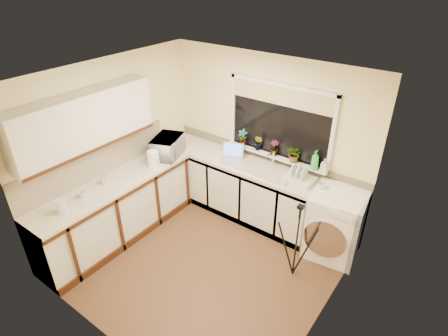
{
  "coord_description": "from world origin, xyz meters",
  "views": [
    {
      "loc": [
        2.38,
        -2.79,
        3.54
      ],
      "look_at": [
        -0.07,
        0.55,
        1.15
      ],
      "focal_mm": 29.55,
      "sensor_mm": 36.0,
      "label": 1
    }
  ],
  "objects_px": {
    "plant_a": "(243,138)",
    "plant_d": "(295,154)",
    "plant_b": "(258,143)",
    "cup_back": "(322,187)",
    "soap_bottle_green": "(315,160)",
    "soap_bottle_clear": "(324,165)",
    "dish_rack": "(299,179)",
    "plant_c": "(274,148)",
    "laptop": "(232,156)",
    "glass_jug": "(61,206)",
    "washing_machine": "(335,224)",
    "cup_left": "(82,195)",
    "tripod": "(296,241)",
    "kettle": "(153,159)",
    "microwave": "(168,146)",
    "steel_jar": "(104,180)"
  },
  "relations": [
    {
      "from": "plant_b",
      "to": "dish_rack",
      "type": "bearing_deg",
      "value": -14.43
    },
    {
      "from": "washing_machine",
      "to": "cup_left",
      "type": "xyz_separation_m",
      "value": [
        -2.63,
        -1.92,
        0.47
      ]
    },
    {
      "from": "glass_jug",
      "to": "plant_d",
      "type": "height_order",
      "value": "plant_d"
    },
    {
      "from": "washing_machine",
      "to": "glass_jug",
      "type": "xyz_separation_m",
      "value": [
        -2.54,
        -2.25,
        0.52
      ]
    },
    {
      "from": "washing_machine",
      "to": "plant_d",
      "type": "xyz_separation_m",
      "value": [
        -0.78,
        0.23,
        0.7
      ]
    },
    {
      "from": "cup_back",
      "to": "cup_left",
      "type": "height_order",
      "value": "cup_back"
    },
    {
      "from": "glass_jug",
      "to": "plant_c",
      "type": "distance_m",
      "value": 2.89
    },
    {
      "from": "glass_jug",
      "to": "plant_d",
      "type": "distance_m",
      "value": 3.05
    },
    {
      "from": "washing_machine",
      "to": "soap_bottle_green",
      "type": "relative_size",
      "value": 3.45
    },
    {
      "from": "cup_back",
      "to": "kettle",
      "type": "bearing_deg",
      "value": -159.25
    },
    {
      "from": "kettle",
      "to": "tripod",
      "type": "xyz_separation_m",
      "value": [
        2.25,
        0.14,
        -0.48
      ]
    },
    {
      "from": "washing_machine",
      "to": "microwave",
      "type": "xyz_separation_m",
      "value": [
        -2.54,
        -0.46,
        0.58
      ]
    },
    {
      "from": "microwave",
      "to": "soap_bottle_clear",
      "type": "xyz_separation_m",
      "value": [
        2.2,
        0.69,
        0.09
      ]
    },
    {
      "from": "washing_machine",
      "to": "plant_a",
      "type": "distance_m",
      "value": 1.81
    },
    {
      "from": "plant_b",
      "to": "glass_jug",
      "type": "bearing_deg",
      "value": -114.98
    },
    {
      "from": "washing_machine",
      "to": "microwave",
      "type": "distance_m",
      "value": 2.65
    },
    {
      "from": "soap_bottle_green",
      "to": "cup_left",
      "type": "relative_size",
      "value": 3.01
    },
    {
      "from": "steel_jar",
      "to": "plant_c",
      "type": "xyz_separation_m",
      "value": [
        1.55,
        1.81,
        0.2
      ]
    },
    {
      "from": "washing_machine",
      "to": "plant_d",
      "type": "height_order",
      "value": "plant_d"
    },
    {
      "from": "tripod",
      "to": "soap_bottle_clear",
      "type": "height_order",
      "value": "soap_bottle_clear"
    },
    {
      "from": "microwave",
      "to": "cup_left",
      "type": "bearing_deg",
      "value": 156.09
    },
    {
      "from": "soap_bottle_green",
      "to": "soap_bottle_clear",
      "type": "bearing_deg",
      "value": 2.62
    },
    {
      "from": "dish_rack",
      "to": "cup_back",
      "type": "relative_size",
      "value": 3.28
    },
    {
      "from": "plant_c",
      "to": "plant_d",
      "type": "height_order",
      "value": "plant_d"
    },
    {
      "from": "plant_c",
      "to": "soap_bottle_clear",
      "type": "xyz_separation_m",
      "value": [
        0.77,
        -0.03,
        -0.02
      ]
    },
    {
      "from": "plant_a",
      "to": "cup_back",
      "type": "distance_m",
      "value": 1.41
    },
    {
      "from": "steel_jar",
      "to": "cup_left",
      "type": "xyz_separation_m",
      "value": [
        0.04,
        -0.37,
        -0.01
      ]
    },
    {
      "from": "tripod",
      "to": "soap_bottle_clear",
      "type": "relative_size",
      "value": 5.73
    },
    {
      "from": "plant_a",
      "to": "plant_d",
      "type": "distance_m",
      "value": 0.86
    },
    {
      "from": "dish_rack",
      "to": "washing_machine",
      "type": "bearing_deg",
      "value": -2.97
    },
    {
      "from": "microwave",
      "to": "cup_left",
      "type": "relative_size",
      "value": 6.01
    },
    {
      "from": "tripod",
      "to": "cup_left",
      "type": "bearing_deg",
      "value": -143.68
    },
    {
      "from": "steel_jar",
      "to": "plant_c",
      "type": "height_order",
      "value": "plant_c"
    },
    {
      "from": "washing_machine",
      "to": "dish_rack",
      "type": "bearing_deg",
      "value": 168.07
    },
    {
      "from": "tripod",
      "to": "plant_b",
      "type": "bearing_deg",
      "value": 149.88
    },
    {
      "from": "plant_d",
      "to": "soap_bottle_green",
      "type": "distance_m",
      "value": 0.31
    },
    {
      "from": "glass_jug",
      "to": "plant_b",
      "type": "xyz_separation_m",
      "value": [
        1.17,
        2.5,
        0.18
      ]
    },
    {
      "from": "washing_machine",
      "to": "microwave",
      "type": "relative_size",
      "value": 1.73
    },
    {
      "from": "plant_b",
      "to": "plant_c",
      "type": "xyz_separation_m",
      "value": [
        0.26,
        0.01,
        -0.01
      ]
    },
    {
      "from": "dish_rack",
      "to": "glass_jug",
      "type": "bearing_deg",
      "value": -128.66
    },
    {
      "from": "plant_d",
      "to": "soap_bottle_green",
      "type": "relative_size",
      "value": 0.88
    },
    {
      "from": "microwave",
      "to": "soap_bottle_green",
      "type": "xyz_separation_m",
      "value": [
        2.07,
        0.68,
        0.14
      ]
    },
    {
      "from": "plant_a",
      "to": "tripod",
      "type": "bearing_deg",
      "value": -32.76
    },
    {
      "from": "plant_b",
      "to": "cup_back",
      "type": "relative_size",
      "value": 1.99
    },
    {
      "from": "plant_b",
      "to": "plant_d",
      "type": "height_order",
      "value": "same"
    },
    {
      "from": "washing_machine",
      "to": "dish_rack",
      "type": "height_order",
      "value": "dish_rack"
    },
    {
      "from": "dish_rack",
      "to": "plant_c",
      "type": "distance_m",
      "value": 0.61
    },
    {
      "from": "washing_machine",
      "to": "kettle",
      "type": "bearing_deg",
      "value": -169.13
    },
    {
      "from": "plant_d",
      "to": "soap_bottle_green",
      "type": "height_order",
      "value": "soap_bottle_green"
    },
    {
      "from": "laptop",
      "to": "soap_bottle_clear",
      "type": "height_order",
      "value": "soap_bottle_clear"
    }
  ]
}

